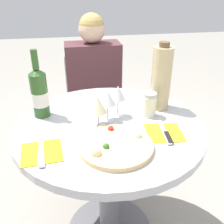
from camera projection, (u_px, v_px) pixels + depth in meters
dining_table at (109, 156)px, 1.22m from camera, size 0.86×0.86×0.74m
chair_behind_diner at (94, 111)px, 1.99m from camera, size 0.40×0.40×0.81m
seated_diner at (96, 106)px, 1.82m from camera, size 0.38×0.43×1.14m
pizza_large at (115, 146)px, 0.96m from camera, size 0.29×0.29×0.05m
wine_bottle at (39, 93)px, 1.15m from camera, size 0.08×0.08×0.32m
tall_carafe at (161, 78)px, 1.21m from camera, size 0.10×0.10×0.33m
sugar_shaker at (149, 105)px, 1.17m from camera, size 0.06×0.06×0.12m
wine_glass_center at (108, 98)px, 1.11m from camera, size 0.07×0.07×0.15m
wine_glass_front_left at (98, 105)px, 1.07m from camera, size 0.08×0.08×0.14m
wine_glass_back_right at (118, 94)px, 1.15m from camera, size 0.07×0.07×0.15m
place_setting_left at (42, 153)px, 0.93m from camera, size 0.16×0.19×0.01m
place_setting_right at (164, 133)px, 1.06m from camera, size 0.17×0.19×0.01m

